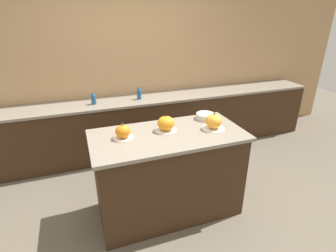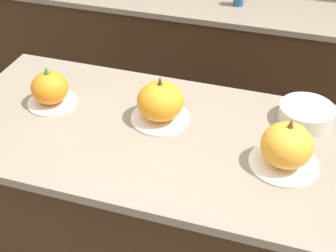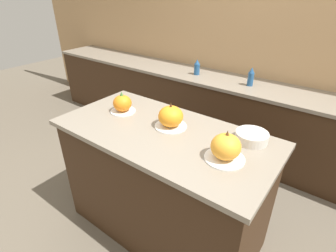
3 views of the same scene
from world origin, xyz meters
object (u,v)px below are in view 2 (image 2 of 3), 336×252
pumpkin_cake_right (287,147)px  mixing_bowl (306,114)px  pumpkin_cake_left (50,89)px  pumpkin_cake_center (160,103)px

pumpkin_cake_right → mixing_bowl: (0.05, 0.28, -0.04)m
mixing_bowl → pumpkin_cake_right: bearing=-100.3°
mixing_bowl → pumpkin_cake_left: bearing=-169.4°
pumpkin_cake_center → mixing_bowl: (0.53, 0.15, -0.04)m
pumpkin_cake_center → mixing_bowl: size_ratio=1.10×
pumpkin_cake_left → pumpkin_cake_right: 0.94m
pumpkin_cake_left → mixing_bowl: 1.00m
pumpkin_cake_right → mixing_bowl: size_ratio=1.14×
pumpkin_cake_left → pumpkin_cake_center: pumpkin_cake_center is taller
pumpkin_cake_left → pumpkin_cake_right: size_ratio=0.83×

